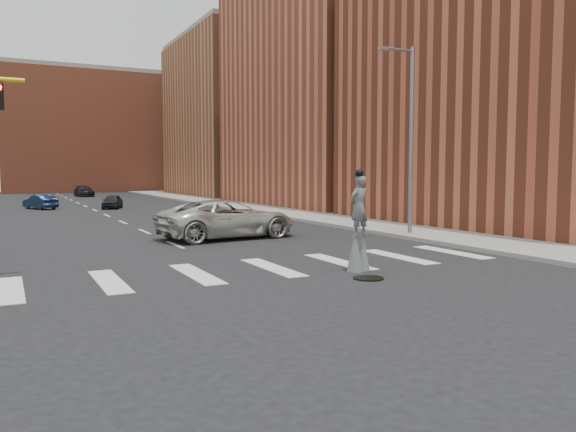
# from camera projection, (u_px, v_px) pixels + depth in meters

# --- Properties ---
(ground_plane) EXTENTS (160.00, 160.00, 0.00)m
(ground_plane) POSITION_uv_depth(u_px,v_px,m) (247.00, 276.00, 16.88)
(ground_plane) COLOR black
(ground_plane) RESTS_ON ground
(sidewalk_right) EXTENTS (5.00, 90.00, 0.18)m
(sidewalk_right) POSITION_uv_depth(u_px,v_px,m) (271.00, 210.00, 44.74)
(sidewalk_right) COLOR gray
(sidewalk_right) RESTS_ON ground
(manhole) EXTENTS (0.90, 0.90, 0.04)m
(manhole) POSITION_uv_depth(u_px,v_px,m) (368.00, 278.00, 16.45)
(manhole) COLOR black
(manhole) RESTS_ON ground
(building_near) EXTENTS (16.00, 20.00, 22.00)m
(building_near) POSITION_uv_depth(u_px,v_px,m) (539.00, 38.00, 33.00)
(building_near) COLOR #974029
(building_near) RESTS_ON ground
(building_mid) EXTENTS (16.00, 22.00, 24.00)m
(building_mid) POSITION_uv_depth(u_px,v_px,m) (340.00, 77.00, 52.50)
(building_mid) COLOR #BD573B
(building_mid) RESTS_ON ground
(building_far) EXTENTS (16.00, 22.00, 20.00)m
(building_far) POSITION_uv_depth(u_px,v_px,m) (243.00, 119.00, 74.02)
(building_far) COLOR #B46542
(building_far) RESTS_ON ground
(building_backdrop) EXTENTS (26.00, 14.00, 18.00)m
(building_backdrop) POSITION_uv_depth(u_px,v_px,m) (91.00, 134.00, 88.28)
(building_backdrop) COLOR #BD573B
(building_backdrop) RESTS_ON ground
(streetlight) EXTENTS (2.05, 0.20, 9.00)m
(streetlight) POSITION_uv_depth(u_px,v_px,m) (410.00, 135.00, 26.73)
(streetlight) COLOR slate
(streetlight) RESTS_ON ground
(stilt_performer) EXTENTS (0.83, 0.63, 3.22)m
(stilt_performer) POSITION_uv_depth(u_px,v_px,m) (359.00, 229.00, 17.67)
(stilt_performer) COLOR #302013
(stilt_performer) RESTS_ON ground
(suv_crossing) EXTENTS (6.91, 3.84, 1.83)m
(suv_crossing) POSITION_uv_depth(u_px,v_px,m) (228.00, 219.00, 26.39)
(suv_crossing) COLOR silver
(suv_crossing) RESTS_ON ground
(car_near) EXTENTS (2.42, 3.74, 1.19)m
(car_near) POSITION_uv_depth(u_px,v_px,m) (112.00, 202.00, 47.43)
(car_near) COLOR black
(car_near) RESTS_ON ground
(car_mid) EXTENTS (2.70, 3.88, 1.21)m
(car_mid) POSITION_uv_depth(u_px,v_px,m) (40.00, 202.00, 46.69)
(car_mid) COLOR #15254C
(car_mid) RESTS_ON ground
(car_far) EXTENTS (2.22, 4.74, 1.34)m
(car_far) POSITION_uv_depth(u_px,v_px,m) (84.00, 191.00, 70.28)
(car_far) COLOR black
(car_far) RESTS_ON ground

